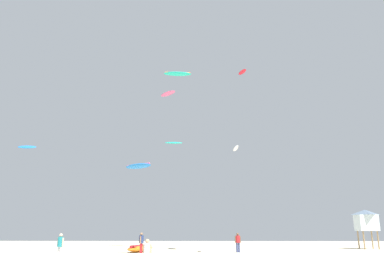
% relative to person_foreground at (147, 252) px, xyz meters
% --- Properties ---
extents(person_foreground, '(0.47, 0.35, 1.55)m').
position_rel_person_foreground_xyz_m(person_foreground, '(0.00, 0.00, 0.00)').
color(person_foreground, black).
rests_on(person_foreground, ground).
extents(person_midground, '(0.40, 0.58, 1.77)m').
position_rel_person_foreground_xyz_m(person_midground, '(-2.58, 14.42, 0.13)').
color(person_midground, '#B21E23').
rests_on(person_midground, ground).
extents(person_left, '(0.54, 0.40, 1.76)m').
position_rel_person_foreground_xyz_m(person_left, '(-7.10, 7.34, 0.12)').
color(person_left, silver).
rests_on(person_left, ground).
extents(person_right, '(0.56, 0.39, 1.73)m').
position_rel_person_foreground_xyz_m(person_right, '(6.00, 16.97, 0.11)').
color(person_right, navy).
rests_on(person_right, ground).
extents(kite_grounded_near, '(2.57, 5.57, 0.64)m').
position_rel_person_foreground_xyz_m(kite_grounded_near, '(-3.17, 17.92, -0.60)').
color(kite_grounded_near, orange).
rests_on(kite_grounded_near, ground).
extents(lifeguard_tower, '(2.30, 2.30, 4.15)m').
position_rel_person_foreground_xyz_m(lifeguard_tower, '(20.64, 23.62, 2.15)').
color(lifeguard_tower, '#8C704C').
rests_on(lifeguard_tower, ground).
extents(kite_aloft_0, '(0.65, 2.04, 0.48)m').
position_rel_person_foreground_xyz_m(kite_aloft_0, '(5.83, 13.92, 8.23)').
color(kite_aloft_0, white).
extents(kite_aloft_1, '(2.19, 0.79, 0.36)m').
position_rel_person_foreground_xyz_m(kite_aloft_1, '(-0.72, 25.40, 11.35)').
color(kite_aloft_1, '#19B29E').
extents(kite_aloft_2, '(1.35, 2.22, 0.40)m').
position_rel_person_foreground_xyz_m(kite_aloft_2, '(8.57, 31.18, 23.01)').
color(kite_aloft_2, red).
extents(kite_aloft_3, '(2.27, 0.84, 0.29)m').
position_rel_person_foreground_xyz_m(kite_aloft_3, '(0.85, 8.59, 13.29)').
color(kite_aloft_3, '#19B29E').
extents(kite_aloft_4, '(2.94, 2.95, 0.52)m').
position_rel_person_foreground_xyz_m(kite_aloft_4, '(-2.47, 35.18, 21.29)').
color(kite_aloft_4, '#E5598C').
extents(kite_aloft_6, '(4.23, 3.41, 0.74)m').
position_rel_person_foreground_xyz_m(kite_aloft_6, '(-5.52, 28.59, 9.03)').
color(kite_aloft_6, blue).
extents(kite_aloft_7, '(2.30, 0.82, 0.58)m').
position_rel_person_foreground_xyz_m(kite_aloft_7, '(-18.69, 25.21, 10.90)').
color(kite_aloft_7, blue).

